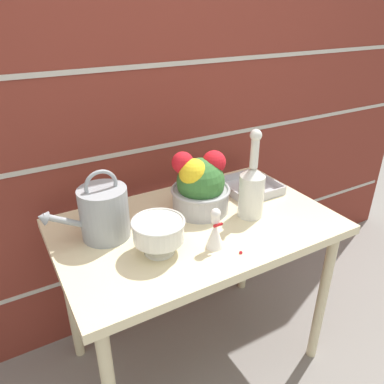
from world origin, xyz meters
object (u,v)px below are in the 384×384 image
crystal_pedestal_bowl (158,231)px  wire_tray (249,188)px  flower_planter (200,185)px  figurine_vase (215,232)px  watering_can (103,212)px  glass_decanter (252,188)px

crystal_pedestal_bowl → wire_tray: bearing=22.1°
flower_planter → figurine_vase: (-0.09, -0.25, -0.05)m
watering_can → flower_planter: bearing=-1.2°
watering_can → figurine_vase: bearing=-39.5°
watering_can → crystal_pedestal_bowl: size_ratio=1.74×
glass_decanter → figurine_vase: 0.28m
watering_can → figurine_vase: watering_can is taller
watering_can → glass_decanter: 0.58m
wire_tray → watering_can: bearing=-176.6°
crystal_pedestal_bowl → wire_tray: size_ratio=0.76×
crystal_pedestal_bowl → figurine_vase: (0.18, -0.07, -0.02)m
crystal_pedestal_bowl → glass_decanter: (0.43, 0.05, 0.04)m
figurine_vase → wire_tray: figurine_vase is taller
figurine_vase → crystal_pedestal_bowl: bearing=159.6°
watering_can → flower_planter: 0.40m
watering_can → flower_planter: size_ratio=1.23×
crystal_pedestal_bowl → glass_decanter: size_ratio=0.51×
glass_decanter → wire_tray: (0.14, 0.19, -0.11)m
glass_decanter → wire_tray: bearing=52.8°
wire_tray → crystal_pedestal_bowl: bearing=-157.9°
flower_planter → crystal_pedestal_bowl: bearing=-146.2°
flower_planter → wire_tray: 0.32m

